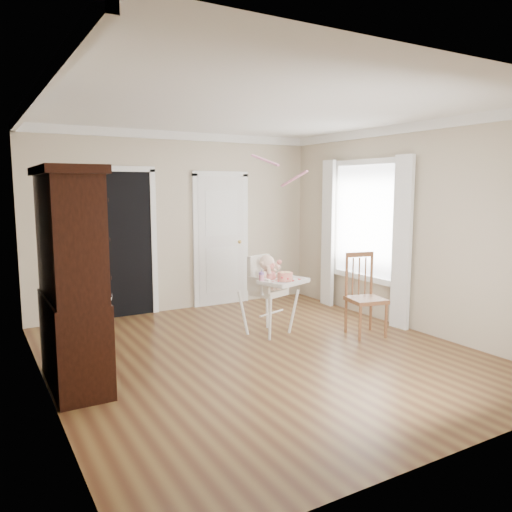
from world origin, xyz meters
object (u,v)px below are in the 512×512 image
sippy_cup (261,277)px  china_cabinet (72,278)px  cake (285,277)px  dining_chair (365,297)px  high_chair (269,285)px

sippy_cup → china_cabinet: 2.30m
cake → dining_chair: dining_chair is taller
sippy_cup → dining_chair: (1.26, -0.47, -0.30)m
sippy_cup → dining_chair: bearing=-20.6°
high_chair → china_cabinet: (-2.47, -0.50, 0.40)m
china_cabinet → dining_chair: bearing=-2.1°
dining_chair → high_chair: bearing=161.2°
sippy_cup → china_cabinet: china_cabinet is taller
cake → high_chair: bearing=114.0°
high_chair → dining_chair: 1.24m
high_chair → cake: size_ratio=4.23×
cake → dining_chair: (0.95, -0.41, -0.29)m
cake → sippy_cup: bearing=168.4°
high_chair → sippy_cup: high_chair is taller
dining_chair → sippy_cup: bearing=171.5°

